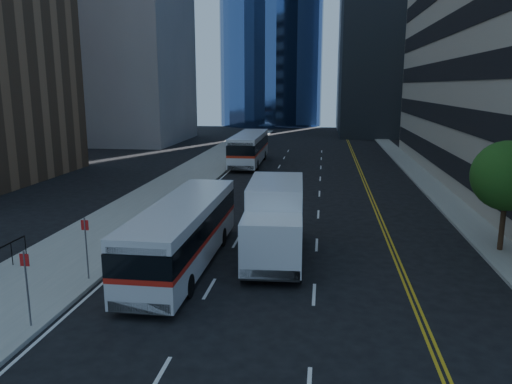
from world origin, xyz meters
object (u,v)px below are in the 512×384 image
bus_rear (249,148)px  box_truck (275,220)px  street_tree (507,176)px  bus_front (184,232)px

bus_rear → box_truck: bearing=-79.9°
street_tree → box_truck: size_ratio=0.71×
bus_front → box_truck: box_truck is taller
box_truck → bus_rear: bearing=98.1°
bus_front → box_truck: size_ratio=1.52×
bus_front → box_truck: 4.07m
bus_front → bus_rear: size_ratio=0.92×
bus_front → bus_rear: 28.86m
bus_rear → bus_front: bearing=-87.9°
street_tree → bus_front: 14.75m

